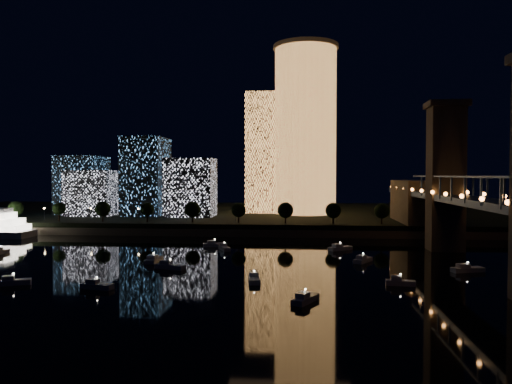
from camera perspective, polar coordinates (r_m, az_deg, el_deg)
ground at (r=126.39m, az=-2.56°, el=-9.67°), size 520.00×520.00×0.00m
far_bank at (r=284.06m, az=1.85°, el=-2.66°), size 420.00×160.00×5.00m
seawall at (r=206.72m, az=0.55°, el=-4.68°), size 420.00×6.00×3.00m
tower_cylindrical at (r=265.17m, az=5.67°, el=7.10°), size 34.00×34.00×88.05m
tower_rectangular at (r=273.41m, az=1.06°, el=4.46°), size 20.30×20.30×64.60m
midrise_blocks at (r=263.04m, az=-14.35°, el=0.91°), size 83.48×33.65×39.48m
truss_bridge at (r=135.50m, az=26.07°, el=-2.14°), size 13.00×266.00×50.00m
motorboats at (r=139.17m, az=-3.76°, el=-8.25°), size 145.90×81.19×2.78m
esplanade_trees at (r=215.74m, az=-6.57°, el=-2.02°), size 166.46×6.77×8.88m
street_lamps at (r=223.13m, az=-7.93°, el=-2.27°), size 132.70×0.70×5.65m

